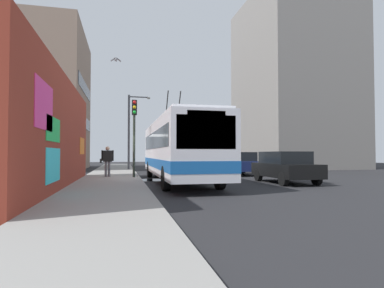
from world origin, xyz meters
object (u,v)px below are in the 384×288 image
pedestrian_midblock (107,159)px  traffic_light (134,125)px  parked_car_navy (239,163)px  street_lamp (132,126)px  parked_car_black (285,166)px  city_bus (178,148)px  parked_car_white (215,161)px

pedestrian_midblock → traffic_light: traffic_light is taller
parked_car_navy → pedestrian_midblock: 9.09m
traffic_light → pedestrian_midblock: bearing=62.1°
traffic_light → street_lamp: size_ratio=0.69×
parked_car_navy → street_lamp: (6.50, 7.23, 3.00)m
parked_car_black → traffic_light: 8.45m
street_lamp → parked_car_navy: bearing=-132.0°
traffic_light → street_lamp: (9.38, -0.12, 0.75)m
pedestrian_midblock → street_lamp: bearing=-10.6°
pedestrian_midblock → city_bus: bearing=-126.6°
parked_car_white → street_lamp: (0.73, 7.23, 3.00)m
parked_car_black → pedestrian_midblock: (4.31, 8.83, 0.35)m
parked_car_navy → parked_car_white: bearing=0.0°
city_bus → parked_car_navy: 7.13m
parked_car_navy → parked_car_white: size_ratio=1.07×
parked_car_white → traffic_light: size_ratio=0.93×
city_bus → parked_car_black: 5.52m
parked_car_black → parked_car_navy: bearing=-0.0°
parked_car_white → pedestrian_midblock: size_ratio=2.33×
parked_car_navy → parked_car_white: (5.77, 0.00, -0.00)m
parked_car_black → street_lamp: street_lamp is taller
city_bus → parked_car_navy: size_ratio=2.65×
parked_car_black → street_lamp: (12.90, 7.23, 3.00)m
pedestrian_midblock → traffic_light: size_ratio=0.40×
pedestrian_midblock → street_lamp: size_ratio=0.27×
city_bus → parked_car_white: size_ratio=2.83×
city_bus → traffic_light: city_bus is taller
city_bus → street_lamp: street_lamp is taller
parked_car_white → parked_car_black: bearing=-180.0°
parked_car_black → city_bus: bearing=72.8°
pedestrian_midblock → street_lamp: 9.13m
traffic_light → parked_car_black: bearing=-115.6°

